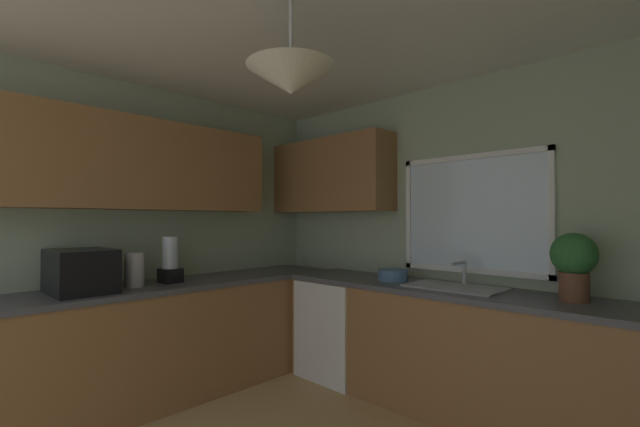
{
  "coord_description": "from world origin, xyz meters",
  "views": [
    {
      "loc": [
        1.51,
        -1.34,
        1.37
      ],
      "look_at": [
        -0.55,
        0.76,
        1.42
      ],
      "focal_mm": 23.18,
      "sensor_mm": 36.0,
      "label": 1
    }
  ],
  "objects_px": {
    "dishwasher": "(342,327)",
    "blender_appliance": "(170,262)",
    "kettle": "(135,270)",
    "sink_assembly": "(455,287)",
    "microwave": "(81,271)",
    "bowl": "(393,275)",
    "potted_plant": "(574,261)"
  },
  "relations": [
    {
      "from": "dishwasher",
      "to": "blender_appliance",
      "type": "distance_m",
      "value": 1.56
    },
    {
      "from": "dishwasher",
      "to": "kettle",
      "type": "relative_size",
      "value": 3.34
    },
    {
      "from": "dishwasher",
      "to": "kettle",
      "type": "height_order",
      "value": "kettle"
    },
    {
      "from": "sink_assembly",
      "to": "blender_appliance",
      "type": "bearing_deg",
      "value": -142.6
    },
    {
      "from": "microwave",
      "to": "bowl",
      "type": "relative_size",
      "value": 2.0
    },
    {
      "from": "bowl",
      "to": "blender_appliance",
      "type": "xyz_separation_m",
      "value": [
        -1.19,
        -1.3,
        0.12
      ]
    },
    {
      "from": "kettle",
      "to": "bowl",
      "type": "height_order",
      "value": "kettle"
    },
    {
      "from": "kettle",
      "to": "sink_assembly",
      "type": "relative_size",
      "value": 0.38
    },
    {
      "from": "microwave",
      "to": "blender_appliance",
      "type": "relative_size",
      "value": 1.33
    },
    {
      "from": "microwave",
      "to": "blender_appliance",
      "type": "bearing_deg",
      "value": 90.0
    },
    {
      "from": "kettle",
      "to": "potted_plant",
      "type": "height_order",
      "value": "potted_plant"
    },
    {
      "from": "dishwasher",
      "to": "blender_appliance",
      "type": "height_order",
      "value": "blender_appliance"
    },
    {
      "from": "blender_appliance",
      "to": "bowl",
      "type": "bearing_deg",
      "value": 47.69
    },
    {
      "from": "potted_plant",
      "to": "blender_appliance",
      "type": "height_order",
      "value": "potted_plant"
    },
    {
      "from": "microwave",
      "to": "bowl",
      "type": "distance_m",
      "value": 2.27
    },
    {
      "from": "dishwasher",
      "to": "kettle",
      "type": "xyz_separation_m",
      "value": [
        -0.64,
        -1.56,
        0.59
      ]
    },
    {
      "from": "dishwasher",
      "to": "bowl",
      "type": "height_order",
      "value": "bowl"
    },
    {
      "from": "microwave",
      "to": "blender_appliance",
      "type": "distance_m",
      "value": 0.63
    },
    {
      "from": "microwave",
      "to": "sink_assembly",
      "type": "relative_size",
      "value": 0.73
    },
    {
      "from": "kettle",
      "to": "potted_plant",
      "type": "distance_m",
      "value": 2.93
    },
    {
      "from": "potted_plant",
      "to": "bowl",
      "type": "relative_size",
      "value": 1.72
    },
    {
      "from": "potted_plant",
      "to": "bowl",
      "type": "bearing_deg",
      "value": -177.73
    },
    {
      "from": "bowl",
      "to": "microwave",
      "type": "bearing_deg",
      "value": -121.53
    },
    {
      "from": "bowl",
      "to": "blender_appliance",
      "type": "height_order",
      "value": "blender_appliance"
    },
    {
      "from": "sink_assembly",
      "to": "bowl",
      "type": "relative_size",
      "value": 2.74
    },
    {
      "from": "potted_plant",
      "to": "blender_appliance",
      "type": "xyz_separation_m",
      "value": [
        -2.45,
        -1.35,
        -0.08
      ]
    },
    {
      "from": "microwave",
      "to": "potted_plant",
      "type": "xyz_separation_m",
      "value": [
        2.45,
        1.98,
        0.1
      ]
    },
    {
      "from": "microwave",
      "to": "sink_assembly",
      "type": "distance_m",
      "value": 2.59
    },
    {
      "from": "dishwasher",
      "to": "microwave",
      "type": "bearing_deg",
      "value": -109.13
    },
    {
      "from": "dishwasher",
      "to": "sink_assembly",
      "type": "distance_m",
      "value": 1.15
    },
    {
      "from": "potted_plant",
      "to": "blender_appliance",
      "type": "bearing_deg",
      "value": -151.09
    },
    {
      "from": "bowl",
      "to": "blender_appliance",
      "type": "distance_m",
      "value": 1.77
    }
  ]
}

